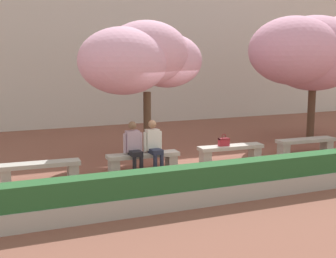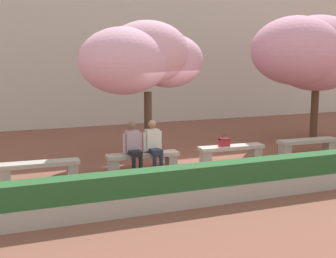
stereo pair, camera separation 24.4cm
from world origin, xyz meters
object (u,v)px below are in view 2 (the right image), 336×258
Objects in this scene: handbag at (224,142)px; person_seated_right at (153,143)px; stone_bench_center at (231,151)px; person_seated_left at (133,145)px; cherry_tree_main at (142,58)px; stone_bench_near_west at (143,159)px; stone_bench_near_east at (308,144)px; stone_bench_west_end at (39,168)px; cherry_tree_secondary at (319,51)px.

person_seated_right is at bearing -178.18° from handbag.
person_seated_right is 3.81× the size of handbag.
person_seated_left is at bearing -178.93° from stone_bench_center.
person_seated_right reaches higher than stone_bench_center.
stone_bench_near_west is at bearing -108.75° from cherry_tree_main.
stone_bench_west_end is at bearing 180.00° from stone_bench_near_east.
stone_bench_near_west is 0.48m from person_seated_left.
stone_bench_near_west is 0.38× the size of cherry_tree_secondary.
stone_bench_near_west is 2.39m from handbag.
stone_bench_center is at bearing -0.00° from stone_bench_west_end.
stone_bench_near_west and stone_bench_center have the same top height.
cherry_tree_main reaches higher than handbag.
stone_bench_near_east is at bearing 0.00° from stone_bench_center.
stone_bench_near_west is at bearing 180.00° from stone_bench_near_east.
person_seated_left is at bearing -179.44° from stone_bench_near_east.
cherry_tree_secondary is (9.51, 1.81, 2.74)m from stone_bench_west_end.
cherry_tree_main is (3.08, 1.43, 2.54)m from stone_bench_west_end.
stone_bench_near_east is at bearing 0.00° from stone_bench_west_end.
person_seated_left is 1.00× the size of person_seated_right.
stone_bench_west_end is 1.00× the size of stone_bench_near_west.
handbag reaches higher than stone_bench_center.
cherry_tree_secondary is (7.18, 1.86, 2.35)m from person_seated_left.
stone_bench_center is at bearing -34.05° from cherry_tree_main.
person_seated_right is at bearing -179.38° from stone_bench_near_east.
person_seated_left reaches higher than stone_bench_west_end.
person_seated_right is at bearing -178.68° from stone_bench_center.
stone_bench_near_east is (2.60, 0.00, 0.00)m from stone_bench_center.
person_seated_left is 7.78m from cherry_tree_secondary.
cherry_tree_secondary is (4.53, 1.79, 2.47)m from handbag.
cherry_tree_main reaches higher than person_seated_left.
stone_bench_near_west is 1.48× the size of person_seated_right.
person_seated_left and person_seated_right have the same top height.
person_seated_left is at bearing -180.00° from person_seated_right.
stone_bench_west_end is 4.98m from handbag.
person_seated_left is 3.81× the size of handbag.
cherry_tree_main is (0.48, 1.43, 2.54)m from stone_bench_near_west.
cherry_tree_secondary is at bearing 22.73° from stone_bench_center.
handbag reaches higher than stone_bench_near_west.
handbag is (2.11, 0.07, -0.12)m from person_seated_right.
stone_bench_near_east is 0.49× the size of cherry_tree_main.
stone_bench_near_west is 1.00× the size of stone_bench_near_east.
stone_bench_near_east is at bearing -0.28° from handbag.
stone_bench_west_end is 10.06m from cherry_tree_secondary.
person_seated_left is 0.33× the size of cherry_tree_main.
stone_bench_near_east is 2.83m from handbag.
stone_bench_west_end is at bearing -155.14° from cherry_tree_main.
person_seated_right reaches higher than handbag.
stone_bench_west_end is 1.00× the size of stone_bench_center.
cherry_tree_main reaches higher than stone_bench_near_west.
person_seated_right is at bearing 0.00° from person_seated_left.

